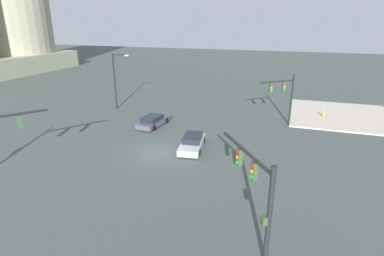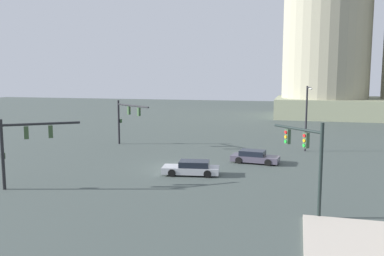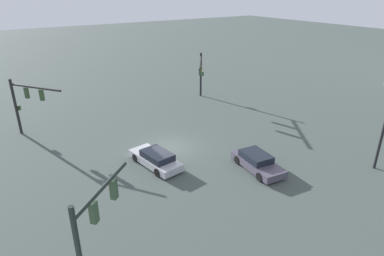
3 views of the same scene
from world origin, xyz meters
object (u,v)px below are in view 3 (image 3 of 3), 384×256
(sedan_car_approaching, at_px, (156,159))
(sedan_car_waiting_far, at_px, (257,162))
(traffic_signal_cross_street, at_px, (93,229))
(traffic_signal_opposite_side, at_px, (25,99))
(traffic_signal_near_corner, at_px, (201,70))

(sedan_car_approaching, bearing_deg, sedan_car_waiting_far, -135.13)
(traffic_signal_cross_street, xyz_separation_m, sedan_car_waiting_far, (-4.58, 13.57, -3.23))
(sedan_car_approaching, xyz_separation_m, sedan_car_waiting_far, (4.62, 6.15, -0.00))
(traffic_signal_cross_street, height_order, sedan_car_waiting_far, traffic_signal_cross_street)
(traffic_signal_cross_street, xyz_separation_m, sedan_car_approaching, (-9.20, 7.43, -3.23))
(traffic_signal_cross_street, distance_m, sedan_car_waiting_far, 14.68)
(sedan_car_waiting_far, bearing_deg, sedan_car_approaching, -120.67)
(traffic_signal_opposite_side, distance_m, traffic_signal_cross_street, 20.39)
(traffic_signal_opposite_side, relative_size, sedan_car_waiting_far, 1.11)
(sedan_car_approaching, bearing_deg, traffic_signal_near_corner, -54.80)
(sedan_car_waiting_far, bearing_deg, traffic_signal_near_corner, 166.52)
(traffic_signal_near_corner, bearing_deg, sedan_car_approaching, -10.82)
(traffic_signal_near_corner, height_order, sedan_car_approaching, traffic_signal_near_corner)
(traffic_signal_opposite_side, bearing_deg, traffic_signal_cross_street, -36.08)
(traffic_signal_opposite_side, relative_size, sedan_car_approaching, 1.05)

